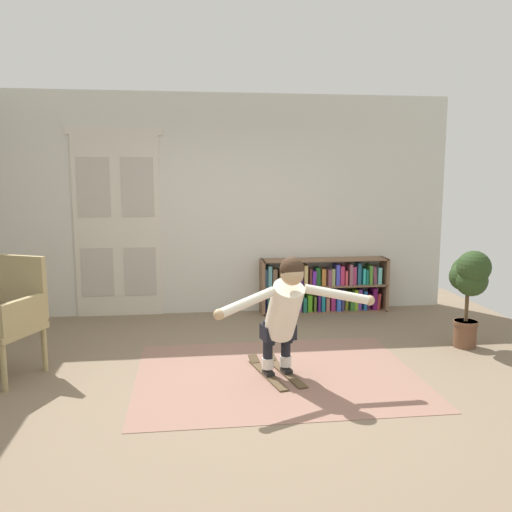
{
  "coord_description": "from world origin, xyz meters",
  "views": [
    {
      "loc": [
        -0.53,
        -4.55,
        1.84
      ],
      "look_at": [
        0.13,
        0.65,
        1.05
      ],
      "focal_mm": 37.5,
      "sensor_mm": 36.0,
      "label": 1
    }
  ],
  "objects_px": {
    "bookshelf": "(324,288)",
    "wicker_chair": "(5,314)",
    "potted_plant": "(469,281)",
    "skis_pair": "(275,371)",
    "person_skier": "(285,308)"
  },
  "relations": [
    {
      "from": "wicker_chair",
      "to": "person_skier",
      "type": "height_order",
      "value": "person_skier"
    },
    {
      "from": "bookshelf",
      "to": "wicker_chair",
      "type": "xyz_separation_m",
      "value": [
        -3.5,
        -1.91,
        0.25
      ]
    },
    {
      "from": "bookshelf",
      "to": "person_skier",
      "type": "relative_size",
      "value": 1.2
    },
    {
      "from": "potted_plant",
      "to": "skis_pair",
      "type": "distance_m",
      "value": 2.34
    },
    {
      "from": "bookshelf",
      "to": "potted_plant",
      "type": "bearing_deg",
      "value": -56.15
    },
    {
      "from": "bookshelf",
      "to": "person_skier",
      "type": "height_order",
      "value": "person_skier"
    },
    {
      "from": "bookshelf",
      "to": "wicker_chair",
      "type": "bearing_deg",
      "value": -151.35
    },
    {
      "from": "potted_plant",
      "to": "wicker_chair",
      "type": "bearing_deg",
      "value": -177.33
    },
    {
      "from": "potted_plant",
      "to": "bookshelf",
      "type": "bearing_deg",
      "value": 123.85
    },
    {
      "from": "bookshelf",
      "to": "wicker_chair",
      "type": "relative_size",
      "value": 1.58
    },
    {
      "from": "bookshelf",
      "to": "skis_pair",
      "type": "bearing_deg",
      "value": -114.95
    },
    {
      "from": "potted_plant",
      "to": "person_skier",
      "type": "relative_size",
      "value": 0.74
    },
    {
      "from": "bookshelf",
      "to": "wicker_chair",
      "type": "distance_m",
      "value": 4.0
    },
    {
      "from": "bookshelf",
      "to": "person_skier",
      "type": "xyz_separation_m",
      "value": [
        -0.98,
        -2.41,
        0.35
      ]
    },
    {
      "from": "bookshelf",
      "to": "skis_pair",
      "type": "height_order",
      "value": "bookshelf"
    }
  ]
}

